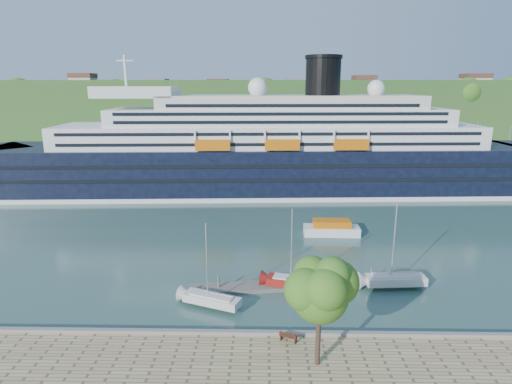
% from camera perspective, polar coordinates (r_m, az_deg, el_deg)
% --- Properties ---
extents(ground, '(400.00, 400.00, 0.00)m').
position_cam_1_polar(ground, '(40.40, 4.00, -19.46)').
color(ground, '#2D5048').
rests_on(ground, ground).
extents(far_hillside, '(400.00, 50.00, 24.00)m').
position_cam_1_polar(far_hillside, '(178.94, 1.83, 10.78)').
color(far_hillside, '#295120').
rests_on(far_hillside, ground).
extents(quay_coping, '(220.00, 0.50, 0.30)m').
position_cam_1_polar(quay_coping, '(39.61, 4.05, -18.23)').
color(quay_coping, slate).
rests_on(quay_coping, promenade).
extents(cruise_ship, '(126.32, 24.34, 28.20)m').
position_cam_1_polar(cruise_ship, '(89.59, 0.24, 8.83)').
color(cruise_ship, black).
rests_on(cruise_ship, ground).
extents(park_bench, '(1.69, 1.20, 1.00)m').
position_cam_1_polar(park_bench, '(38.59, 4.36, -18.59)').
color(park_bench, '#422012').
rests_on(park_bench, promenade).
extents(promenade_tree, '(5.88, 5.88, 9.74)m').
position_cam_1_polar(promenade_tree, '(33.97, 8.44, -15.01)').
color(promenade_tree, '#30671B').
rests_on(promenade_tree, promenade).
extents(floating_pontoon, '(20.00, 5.06, 0.44)m').
position_cam_1_polar(floating_pontoon, '(49.60, 2.84, -12.37)').
color(floating_pontoon, '#69665D').
rests_on(floating_pontoon, ground).
extents(sailboat_white_near, '(6.91, 4.16, 8.65)m').
position_cam_1_polar(sailboat_white_near, '(43.98, -6.02, -10.13)').
color(sailboat_white_near, silver).
rests_on(sailboat_white_near, ground).
extents(sailboat_red, '(7.24, 3.62, 9.02)m').
position_cam_1_polar(sailboat_red, '(47.44, 5.32, -8.01)').
color(sailboat_red, maroon).
rests_on(sailboat_red, ground).
extents(sailboat_white_far, '(7.55, 2.59, 9.59)m').
position_cam_1_polar(sailboat_white_far, '(50.16, 18.42, -7.11)').
color(sailboat_white_far, silver).
rests_on(sailboat_white_far, ground).
extents(tender_launch, '(8.56, 3.06, 2.35)m').
position_cam_1_polar(tender_launch, '(66.48, 10.04, -4.67)').
color(tender_launch, '#CC620C').
rests_on(tender_launch, ground).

